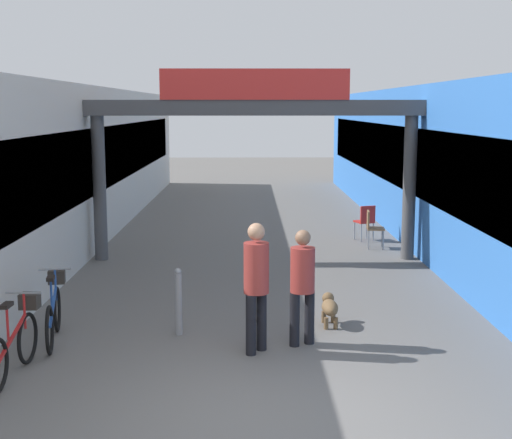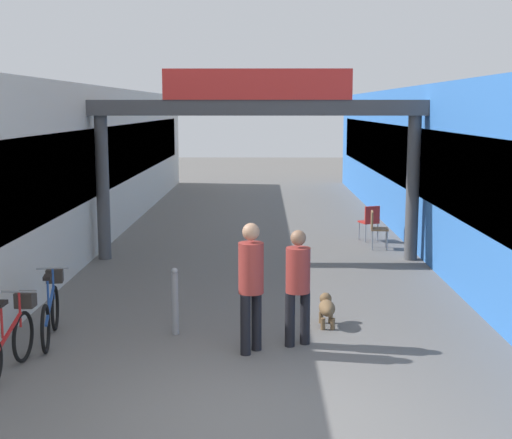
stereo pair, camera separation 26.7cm
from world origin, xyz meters
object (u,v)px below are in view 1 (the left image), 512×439
pedestrian_with_dog (302,280)px  bicycle_red_nearest (16,341)px  dog_on_leash (329,307)px  cafe_chair_red_farther (366,219)px  pedestrian_companion (256,279)px  bollard_post_metal (179,301)px  cafe_chair_wood_nearer (372,226)px  bicycle_blue_second (54,310)px

pedestrian_with_dog → bicycle_red_nearest: size_ratio=0.97×
dog_on_leash → bicycle_red_nearest: (-4.11, -2.01, 0.15)m
cafe_chair_red_farther → bicycle_red_nearest: bearing=-122.9°
pedestrian_companion → bollard_post_metal: 1.46m
cafe_chair_red_farther → cafe_chair_wood_nearer: bearing=-89.9°
pedestrian_with_dog → cafe_chair_red_farther: pedestrian_with_dog is taller
cafe_chair_wood_nearer → cafe_chair_red_farther: size_ratio=1.00×
dog_on_leash → bollard_post_metal: 2.31m
pedestrian_companion → cafe_chair_red_farther: 8.63m
bicycle_red_nearest → cafe_chair_red_farther: bicycle_red_nearest is taller
dog_on_leash → cafe_chair_red_farther: bearing=76.4°
bicycle_blue_second → cafe_chair_wood_nearer: size_ratio=1.88×
pedestrian_companion → dog_on_leash: bearing=47.3°
pedestrian_with_dog → dog_on_leash: size_ratio=2.64×
pedestrian_companion → dog_on_leash: pedestrian_companion is taller
dog_on_leash → bicycle_red_nearest: 4.58m
pedestrian_companion → cafe_chair_wood_nearer: (2.81, 7.20, -0.49)m
pedestrian_companion → cafe_chair_wood_nearer: 7.74m
pedestrian_with_dog → cafe_chair_wood_nearer: pedestrian_with_dog is taller
pedestrian_with_dog → dog_on_leash: 1.23m
pedestrian_companion → bicycle_blue_second: (-2.88, 0.57, -0.59)m
bicycle_blue_second → bollard_post_metal: bollard_post_metal is taller
bicycle_blue_second → bollard_post_metal: (1.76, 0.20, 0.07)m
dog_on_leash → bollard_post_metal: (-2.25, -0.45, 0.22)m
bicycle_red_nearest → bicycle_blue_second: size_ratio=1.01×
bollard_post_metal → bicycle_blue_second: bearing=-173.5°
pedestrian_with_dog → cafe_chair_wood_nearer: 7.24m
bicycle_red_nearest → cafe_chair_wood_nearer: 9.87m
cafe_chair_red_farther → dog_on_leash: bearing=-103.6°
bollard_post_metal → pedestrian_companion: bearing=-34.4°
pedestrian_companion → cafe_chair_red_farther: size_ratio=2.00×
dog_on_leash → bicycle_red_nearest: size_ratio=0.37×
bollard_post_metal → cafe_chair_wood_nearer: (3.93, 6.43, 0.03)m
pedestrian_companion → cafe_chair_red_farther: (2.80, 8.15, -0.49)m
pedestrian_companion → bollard_post_metal: pedestrian_companion is taller
bicycle_blue_second → bicycle_red_nearest: bearing=-94.5°
pedestrian_companion → bicycle_blue_second: pedestrian_companion is taller
pedestrian_with_dog → cafe_chair_wood_nearer: bearing=72.6°
pedestrian_companion → dog_on_leash: 1.82m
bicycle_red_nearest → cafe_chair_wood_nearer: (5.79, 7.99, 0.10)m
pedestrian_with_dog → bollard_post_metal: pedestrian_with_dog is taller
pedestrian_with_dog → bollard_post_metal: bearing=165.2°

